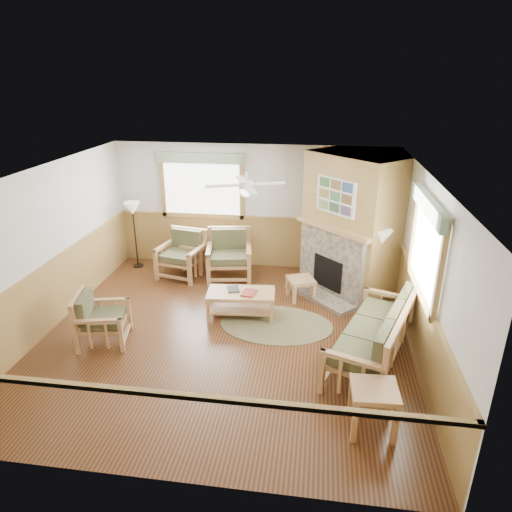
# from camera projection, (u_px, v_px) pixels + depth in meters

# --- Properties ---
(floor) EXTENTS (6.00, 6.00, 0.01)m
(floor) POSITION_uv_depth(u_px,v_px,m) (227.00, 334.00, 7.65)
(floor) COLOR #4D2A15
(floor) RESTS_ON ground
(ceiling) EXTENTS (6.00, 6.00, 0.01)m
(ceiling) POSITION_uv_depth(u_px,v_px,m) (222.00, 174.00, 6.63)
(ceiling) COLOR white
(ceiling) RESTS_ON floor
(wall_back) EXTENTS (6.00, 0.02, 2.70)m
(wall_back) POSITION_uv_depth(u_px,v_px,m) (253.00, 207.00, 9.89)
(wall_back) COLOR silver
(wall_back) RESTS_ON floor
(wall_front) EXTENTS (6.00, 0.02, 2.70)m
(wall_front) POSITION_uv_depth(u_px,v_px,m) (161.00, 377.00, 4.38)
(wall_front) COLOR silver
(wall_front) RESTS_ON floor
(wall_left) EXTENTS (0.02, 6.00, 2.70)m
(wall_left) POSITION_uv_depth(u_px,v_px,m) (47.00, 250.00, 7.53)
(wall_left) COLOR silver
(wall_left) RESTS_ON floor
(wall_right) EXTENTS (0.02, 6.00, 2.70)m
(wall_right) POSITION_uv_depth(u_px,v_px,m) (423.00, 270.00, 6.75)
(wall_right) COLOR silver
(wall_right) RESTS_ON floor
(wainscot) EXTENTS (6.00, 6.00, 1.10)m
(wainscot) POSITION_uv_depth(u_px,v_px,m) (226.00, 305.00, 7.44)
(wainscot) COLOR olive
(wainscot) RESTS_ON floor
(fireplace) EXTENTS (3.11, 3.11, 2.70)m
(fireplace) POSITION_uv_depth(u_px,v_px,m) (351.00, 225.00, 8.75)
(fireplace) COLOR olive
(fireplace) RESTS_ON floor
(window_back) EXTENTS (1.90, 0.16, 1.50)m
(window_back) POSITION_uv_depth(u_px,v_px,m) (200.00, 151.00, 9.55)
(window_back) COLOR white
(window_back) RESTS_ON wall_back
(window_right) EXTENTS (0.16, 1.90, 1.50)m
(window_right) POSITION_uv_depth(u_px,v_px,m) (435.00, 196.00, 6.13)
(window_right) COLOR white
(window_right) RESTS_ON wall_right
(ceiling_fan) EXTENTS (1.59, 1.59, 0.36)m
(ceiling_fan) POSITION_uv_depth(u_px,v_px,m) (246.00, 173.00, 6.88)
(ceiling_fan) COLOR white
(ceiling_fan) RESTS_ON ceiling
(sofa) EXTENTS (2.33, 1.58, 0.99)m
(sofa) POSITION_uv_depth(u_px,v_px,m) (373.00, 333.00, 6.73)
(sofa) COLOR tan
(sofa) RESTS_ON floor
(armchair_back_left) EXTENTS (1.02, 1.02, 0.97)m
(armchair_back_left) POSITION_uv_depth(u_px,v_px,m) (181.00, 255.00, 9.65)
(armchair_back_left) COLOR tan
(armchair_back_left) RESTS_ON floor
(armchair_back_right) EXTENTS (1.04, 1.04, 1.01)m
(armchair_back_right) POSITION_uv_depth(u_px,v_px,m) (229.00, 256.00, 9.54)
(armchair_back_right) COLOR tan
(armchair_back_right) RESTS_ON floor
(armchair_left) EXTENTS (0.90, 0.90, 0.84)m
(armchair_left) POSITION_uv_depth(u_px,v_px,m) (103.00, 318.00, 7.29)
(armchair_left) COLOR tan
(armchair_left) RESTS_ON floor
(coffee_table) EXTENTS (1.24, 0.70, 0.48)m
(coffee_table) POSITION_uv_depth(u_px,v_px,m) (241.00, 304.00, 8.12)
(coffee_table) COLOR tan
(coffee_table) RESTS_ON floor
(end_table_chairs) EXTENTS (0.69, 0.68, 0.61)m
(end_table_chairs) POSITION_uv_depth(u_px,v_px,m) (197.00, 257.00, 10.02)
(end_table_chairs) COLOR tan
(end_table_chairs) RESTS_ON floor
(end_table_sofa) EXTENTS (0.57, 0.55, 0.62)m
(end_table_sofa) POSITION_uv_depth(u_px,v_px,m) (373.00, 409.00, 5.49)
(end_table_sofa) COLOR tan
(end_table_sofa) RESTS_ON floor
(footstool) EXTENTS (0.62, 0.62, 0.41)m
(footstool) POSITION_uv_depth(u_px,v_px,m) (301.00, 288.00, 8.78)
(footstool) COLOR tan
(footstool) RESTS_ON floor
(braided_rug) EXTENTS (2.38, 2.38, 0.01)m
(braided_rug) POSITION_uv_depth(u_px,v_px,m) (276.00, 325.00, 7.91)
(braided_rug) COLOR brown
(braided_rug) RESTS_ON floor
(floor_lamp_left) EXTENTS (0.39, 0.39, 1.50)m
(floor_lamp_left) POSITION_uv_depth(u_px,v_px,m) (135.00, 235.00, 10.02)
(floor_lamp_left) COLOR black
(floor_lamp_left) RESTS_ON floor
(floor_lamp_right) EXTENTS (0.45, 0.45, 1.53)m
(floor_lamp_right) POSITION_uv_depth(u_px,v_px,m) (379.00, 270.00, 8.22)
(floor_lamp_right) COLOR black
(floor_lamp_right) RESTS_ON floor
(book_red) EXTENTS (0.27, 0.33, 0.03)m
(book_red) POSITION_uv_depth(u_px,v_px,m) (249.00, 292.00, 7.96)
(book_red) COLOR maroon
(book_red) RESTS_ON coffee_table
(book_dark) EXTENTS (0.27, 0.32, 0.02)m
(book_dark) POSITION_uv_depth(u_px,v_px,m) (233.00, 288.00, 8.11)
(book_dark) COLOR black
(book_dark) RESTS_ON coffee_table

